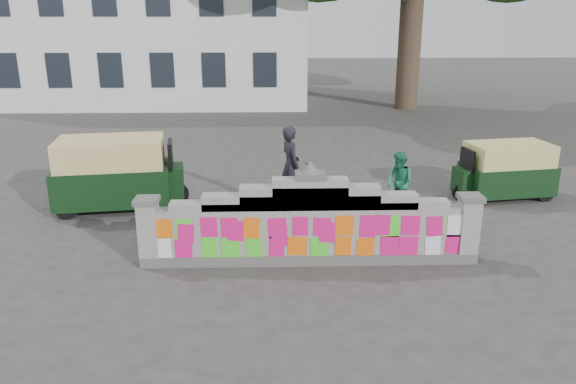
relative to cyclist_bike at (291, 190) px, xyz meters
name	(u,v)px	position (x,y,z in m)	size (l,w,h in m)	color
ground	(309,262)	(0.26, -2.92, -0.54)	(100.00, 100.00, 0.00)	#383533
parapet_wall	(310,226)	(0.26, -2.93, 0.21)	(6.48, 0.44, 2.01)	#4C4C49
building	(155,23)	(-6.74, 19.06, 3.48)	(16.00, 10.00, 8.90)	silver
cyclist_bike	(291,190)	(0.00, 0.00, 0.00)	(0.71, 2.05, 1.08)	black
cyclist_rider	(291,175)	(0.00, 0.00, 0.37)	(0.67, 0.44, 1.83)	black
pedestrian	(399,182)	(2.59, -0.11, 0.19)	(0.71, 0.55, 1.46)	#217B52
rickshaw_left	(116,172)	(-4.21, 0.37, 0.36)	(3.21, 1.81, 1.73)	black
rickshaw_right	(505,170)	(5.53, 0.90, 0.20)	(2.64, 1.52, 1.42)	black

